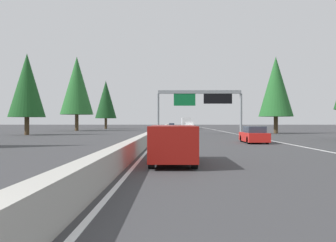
{
  "coord_description": "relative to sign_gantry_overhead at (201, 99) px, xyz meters",
  "views": [
    {
      "loc": [
        -1.34,
        -1.85,
        1.86
      ],
      "look_at": [
        53.44,
        -1.14,
        1.98
      ],
      "focal_mm": 37.31,
      "sensor_mm": 36.0,
      "label": 1
    }
  ],
  "objects": [
    {
      "name": "minivan_far_left",
      "position": [
        -36.32,
        4.16,
        -4.26
      ],
      "size": [
        5.0,
        1.95,
        1.69
      ],
      "color": "maroon",
      "rests_on": "ground"
    },
    {
      "name": "box_truck_distant_a",
      "position": [
        43.16,
        0.47,
        -3.6
      ],
      "size": [
        8.5,
        2.4,
        2.95
      ],
      "color": "white",
      "rests_on": "ground"
    },
    {
      "name": "sedan_near_right",
      "position": [
        -21.09,
        -2.98,
        -4.52
      ],
      "size": [
        4.4,
        1.8,
        1.47
      ],
      "color": "red",
      "rests_on": "ground"
    },
    {
      "name": "sedan_far_right",
      "position": [
        50.14,
        4.42,
        -4.52
      ],
      "size": [
        4.4,
        1.8,
        1.47
      ],
      "color": "slate",
      "rests_on": "ground"
    },
    {
      "name": "conifer_left_far",
      "position": [
        39.29,
        21.67,
        2.48
      ],
      "size": [
        5.56,
        5.56,
        12.65
      ],
      "color": "#4C3823",
      "rests_on": "ground"
    },
    {
      "name": "sign_gantry_overhead",
      "position": [
        0.0,
        0.0,
        0.0
      ],
      "size": [
        0.5,
        12.68,
        6.54
      ],
      "color": "gray",
      "rests_on": "ground"
    },
    {
      "name": "median_barrier",
      "position": [
        29.51,
        6.33,
        -4.76
      ],
      "size": [
        180.0,
        0.56,
        0.9
      ],
      "primitive_type": "cube",
      "color": "#ADAAA3",
      "rests_on": "ground"
    },
    {
      "name": "pickup_mid_center",
      "position": [
        24.73,
        0.46,
        -4.29
      ],
      "size": [
        5.6,
        2.0,
        1.86
      ],
      "color": "white",
      "rests_on": "ground"
    },
    {
      "name": "shoulder_stripe_median",
      "position": [
        19.51,
        5.78,
        -5.2
      ],
      "size": [
        160.0,
        0.16,
        0.01
      ],
      "primitive_type": "cube",
      "color": "silver",
      "rests_on": "ground"
    },
    {
      "name": "shoulder_stripe_right",
      "position": [
        19.51,
        -5.49,
        -5.2
      ],
      "size": [
        160.0,
        0.16,
        0.01
      ],
      "primitive_type": "cube",
      "color": "silver",
      "rests_on": "ground"
    },
    {
      "name": "conifer_left_mid",
      "position": [
        19.69,
        23.92,
        4.1
      ],
      "size": [
        6.73,
        6.73,
        15.31
      ],
      "color": "#4C3823",
      "rests_on": "ground"
    },
    {
      "name": "ground_plane",
      "position": [
        9.51,
        6.03,
        -5.21
      ],
      "size": [
        320.0,
        320.0,
        0.0
      ],
      "primitive_type": "plane",
      "color": "#38383A"
    },
    {
      "name": "conifer_left_near",
      "position": [
        -3.15,
        24.65,
        1.77
      ],
      "size": [
        5.05,
        5.05,
        11.48
      ],
      "color": "#4C3823",
      "rests_on": "ground"
    },
    {
      "name": "conifer_right_mid",
      "position": [
        3.8,
        -12.26,
        2.24
      ],
      "size": [
        5.39,
        5.39,
        12.25
      ],
      "color": "#4C3823",
      "rests_on": "ground"
    }
  ]
}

